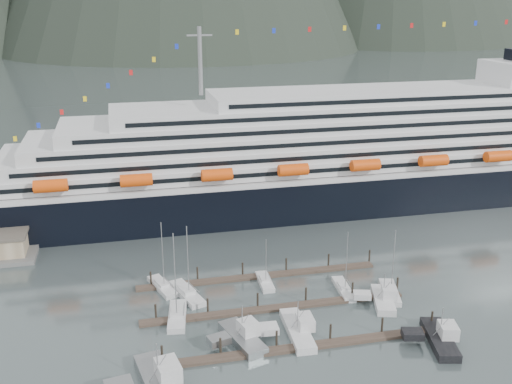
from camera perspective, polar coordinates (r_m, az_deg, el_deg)
ground at (r=107.56m, az=4.91°, el=-11.52°), size 1600.00×1600.00×0.00m
cruise_ship at (r=160.82m, az=9.23°, el=3.18°), size 210.00×30.40×50.30m
dock_near at (r=98.01m, az=3.92°, el=-14.53°), size 48.18×2.28×3.20m
dock_mid at (r=108.70m, az=1.89°, el=-10.93°), size 48.18×2.28×3.20m
dock_far at (r=119.85m, az=0.27°, el=-7.98°), size 48.18×2.28×3.20m
sailboat_a at (r=106.47m, az=-7.51°, el=-11.67°), size 4.42×10.46×16.95m
sailboat_b at (r=113.56m, az=-6.61°, el=-9.61°), size 6.02×11.32×14.84m
sailboat_d at (r=115.75m, az=8.34°, el=-9.15°), size 3.07×9.63×12.80m
sailboat_e at (r=116.76m, az=-8.90°, el=-8.91°), size 5.34×9.83×14.31m
sailboat_f at (r=117.21m, az=0.86°, el=-8.57°), size 2.64×8.18×10.06m
sailboat_h at (r=115.97m, az=12.62°, el=-9.34°), size 5.30×10.01×13.88m
trawler_a at (r=90.24m, az=-9.37°, el=-17.47°), size 11.00×15.09×8.08m
trawler_b at (r=99.20m, az=-1.38°, el=-13.64°), size 9.19×11.54×7.13m
trawler_c at (r=101.48m, az=3.88°, el=-12.92°), size 9.14×12.96×6.51m
trawler_d at (r=103.30m, az=17.04°, el=-13.13°), size 9.29×12.19×6.96m
trawler_e at (r=112.67m, az=11.96°, el=-9.92°), size 8.47×10.57×6.50m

